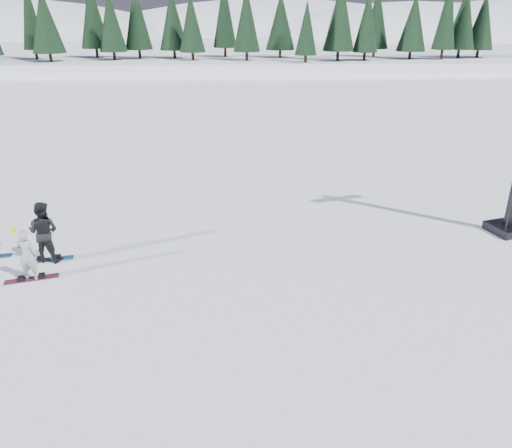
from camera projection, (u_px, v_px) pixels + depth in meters
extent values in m
plane|color=white|center=(74.00, 281.00, 14.57)|extent=(420.00, 420.00, 0.00)
cube|color=white|center=(198.00, 80.00, 65.49)|extent=(90.00, 14.00, 5.00)
ellipsoid|color=white|center=(19.00, 76.00, 173.40)|extent=(143.00, 110.00, 49.50)
ellipsoid|color=white|center=(271.00, 69.00, 204.83)|extent=(182.00, 140.00, 53.20)
ellipsoid|color=white|center=(504.00, 70.00, 194.21)|extent=(156.00, 120.00, 50.40)
ellipsoid|color=white|center=(407.00, 78.00, 159.55)|extent=(117.00, 90.00, 45.00)
cone|color=black|center=(1.00, 29.00, 62.10)|extent=(3.20, 3.20, 7.50)
cone|color=black|center=(29.00, 29.00, 62.24)|extent=(3.20, 3.20, 7.50)
cone|color=black|center=(57.00, 29.00, 62.37)|extent=(3.20, 3.20, 7.50)
cone|color=black|center=(85.00, 29.00, 62.50)|extent=(3.20, 3.20, 7.50)
cone|color=black|center=(113.00, 29.00, 62.63)|extent=(3.20, 3.20, 7.50)
cone|color=black|center=(141.00, 29.00, 62.77)|extent=(3.20, 3.20, 7.50)
cone|color=black|center=(168.00, 29.00, 62.90)|extent=(3.20, 3.20, 7.50)
cone|color=black|center=(196.00, 29.00, 63.03)|extent=(3.20, 3.20, 7.50)
cone|color=black|center=(223.00, 28.00, 63.17)|extent=(3.20, 3.20, 7.50)
cone|color=black|center=(250.00, 28.00, 63.30)|extent=(3.20, 3.20, 7.50)
cone|color=black|center=(277.00, 28.00, 63.43)|extent=(3.20, 3.20, 7.50)
cone|color=black|center=(304.00, 28.00, 63.57)|extent=(3.20, 3.20, 7.50)
cone|color=black|center=(331.00, 28.00, 63.70)|extent=(3.20, 3.20, 7.50)
cone|color=black|center=(358.00, 28.00, 63.83)|extent=(3.20, 3.20, 7.50)
cone|color=black|center=(385.00, 28.00, 63.97)|extent=(3.20, 3.20, 7.50)
cone|color=black|center=(411.00, 28.00, 64.10)|extent=(3.20, 3.20, 7.50)
cone|color=black|center=(438.00, 28.00, 64.23)|extent=(3.20, 3.20, 7.50)
cone|color=black|center=(464.00, 28.00, 64.37)|extent=(3.20, 3.20, 7.50)
cone|color=black|center=(490.00, 28.00, 64.50)|extent=(3.20, 3.20, 7.50)
cube|color=black|center=(507.00, 228.00, 17.76)|extent=(1.46, 1.46, 0.29)
imported|color=#B0B0B5|center=(27.00, 255.00, 14.37)|extent=(0.61, 0.43, 1.59)
sphere|color=yellow|center=(13.00, 230.00, 13.91)|extent=(0.18, 0.18, 0.18)
imported|color=black|center=(44.00, 232.00, 15.43)|extent=(1.06, 0.88, 1.96)
cube|color=maroon|center=(32.00, 279.00, 14.67)|extent=(1.52, 0.68, 0.03)
cube|color=#19688B|center=(49.00, 260.00, 15.81)|extent=(1.52, 0.61, 0.03)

